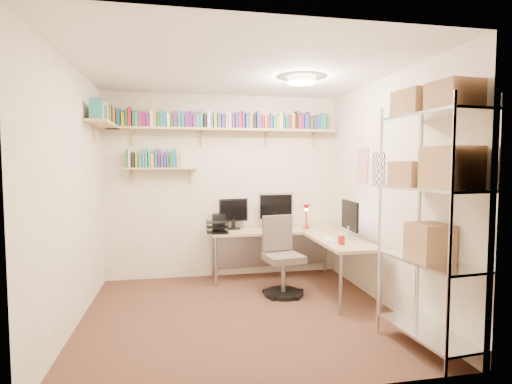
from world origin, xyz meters
TOP-DOWN VIEW (x-y plane):
  - ground at (0.00, 0.00)m, footprint 3.20×3.20m
  - room_shell at (0.00, 0.00)m, footprint 3.24×3.04m
  - wall_shelves at (-0.42, 1.30)m, footprint 3.12×1.09m
  - corner_desk at (0.69, 0.99)m, footprint 1.79×1.74m
  - office_chair at (0.58, 0.55)m, footprint 0.50×0.49m
  - wire_rack at (1.42, -1.10)m, footprint 0.51×0.93m

SIDE VIEW (x-z plane):
  - ground at x=0.00m, z-range 0.00..0.00m
  - office_chair at x=0.58m, z-range -0.07..0.86m
  - corner_desk at x=0.69m, z-range 0.08..1.24m
  - wire_rack at x=1.42m, z-range 0.39..2.57m
  - room_shell at x=0.00m, z-range 0.29..2.81m
  - wall_shelves at x=-0.42m, z-range 1.63..2.43m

